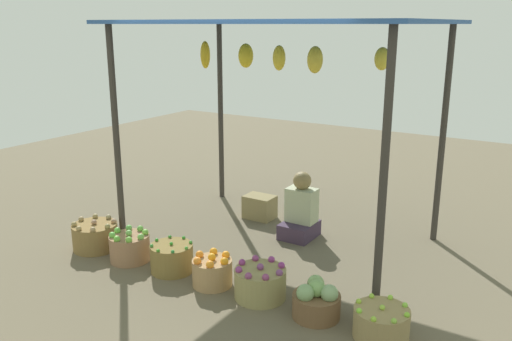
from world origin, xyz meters
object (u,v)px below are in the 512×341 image
basket_cabbages (316,301)px  basket_limes (381,323)px  basket_potatoes (95,236)px  basket_purple_onions (260,283)px  vendor_person (301,212)px  basket_oranges (212,271)px  basket_green_apples (130,247)px  basket_green_chilies (172,258)px  wooden_crate_near_vendor (260,207)px

basket_cabbages → basket_limes: bearing=-0.4°
basket_potatoes → basket_purple_onions: size_ratio=1.04×
basket_cabbages → basket_limes: basket_cabbages is taller
vendor_person → basket_limes: bearing=-45.1°
basket_oranges → basket_cabbages: size_ratio=0.93×
basket_green_apples → basket_cabbages: same height
basket_potatoes → basket_green_chilies: size_ratio=1.14×
basket_green_chilies → basket_limes: bearing=-0.6°
basket_green_chilies → basket_limes: 2.18m
basket_cabbages → basket_green_chilies: bearing=179.3°
basket_green_chilies → wooden_crate_near_vendor: 1.76m
basket_purple_onions → wooden_crate_near_vendor: size_ratio=1.25×
basket_cabbages → basket_limes: (0.57, -0.00, -0.02)m
basket_limes → wooden_crate_near_vendor: size_ratio=1.18×
basket_oranges → wooden_crate_near_vendor: basket_oranges is taller
vendor_person → basket_potatoes: 2.33m
basket_green_chilies → basket_cabbages: basket_cabbages is taller
basket_purple_onions → basket_oranges: bearing=-175.9°
basket_oranges → vendor_person: bearing=84.3°
basket_oranges → basket_cabbages: (1.09, 0.01, 0.01)m
basket_limes → vendor_person: bearing=134.9°
basket_green_chilies → basket_oranges: bearing=-2.8°
basket_green_chilies → basket_cabbages: size_ratio=1.05×
basket_green_apples → basket_cabbages: size_ratio=1.02×
vendor_person → basket_limes: vendor_person is taller
wooden_crate_near_vendor → vendor_person: bearing=-20.4°
basket_limes → wooden_crate_near_vendor: bearing=141.4°
vendor_person → basket_oranges: size_ratio=2.04×
basket_potatoes → basket_green_chilies: bearing=1.1°
vendor_person → basket_limes: size_ratio=1.76×
vendor_person → basket_cabbages: size_ratio=1.90×
vendor_person → basket_oranges: 1.53m
basket_cabbages → basket_potatoes: bearing=-180.0°
vendor_person → basket_green_apples: vendor_person is taller
basket_green_apples → basket_limes: (2.73, 0.02, -0.02)m
basket_green_apples → basket_green_chilies: 0.54m
basket_green_apples → basket_green_chilies: size_ratio=0.97×
basket_potatoes → basket_oranges: size_ratio=1.28×
basket_purple_onions → wooden_crate_near_vendor: (-1.09, 1.75, 0.00)m
basket_potatoes → vendor_person: bearing=40.7°
basket_purple_onions → vendor_person: bearing=103.7°
vendor_person → basket_cabbages: vendor_person is taller
basket_green_apples → basket_limes: basket_green_apples is taller
basket_green_apples → vendor_person: bearing=51.6°
basket_cabbages → wooden_crate_near_vendor: (-1.67, 1.78, 0.00)m
vendor_person → basket_potatoes: vendor_person is taller
basket_purple_onions → basket_limes: 1.15m
vendor_person → basket_purple_onions: (0.36, -1.48, -0.15)m
basket_potatoes → basket_green_chilies: 1.09m
basket_purple_onions → basket_cabbages: size_ratio=1.15×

